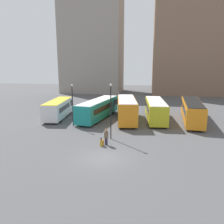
% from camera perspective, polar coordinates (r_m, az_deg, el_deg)
% --- Properties ---
extents(ground_plane, '(160.00, 160.00, 0.00)m').
position_cam_1_polar(ground_plane, '(19.91, -2.21, -11.90)').
color(ground_plane, '#4C4C4F').
extents(building_block_left, '(18.20, 13.89, 29.52)m').
position_cam_1_polar(building_block_left, '(72.38, -5.02, 17.03)').
color(building_block_left, gray).
rests_on(building_block_left, ground_plane).
extents(building_block_right, '(30.24, 16.10, 43.20)m').
position_cam_1_polar(building_block_right, '(73.01, 23.87, 21.51)').
color(building_block_right, '#7F604C').
rests_on(building_block_right, ground_plane).
extents(bus_0, '(3.52, 9.51, 2.79)m').
position_cam_1_polar(bus_0, '(35.78, -13.77, 0.97)').
color(bus_0, silver).
rests_on(bus_0, ground_plane).
extents(bus_1, '(4.39, 12.21, 2.92)m').
position_cam_1_polar(bus_1, '(34.45, -3.45, 1.02)').
color(bus_1, '#19847F').
rests_on(bus_1, ground_plane).
extents(bus_2, '(4.01, 10.47, 3.36)m').
position_cam_1_polar(bus_2, '(32.86, 3.82, 0.88)').
color(bus_2, orange).
rests_on(bus_2, ground_plane).
extents(bus_3, '(3.22, 10.50, 3.03)m').
position_cam_1_polar(bus_3, '(33.77, 11.28, 0.67)').
color(bus_3, gold).
rests_on(bus_3, ground_plane).
extents(bus_4, '(3.56, 12.51, 3.04)m').
position_cam_1_polar(bus_4, '(34.64, 20.13, 0.48)').
color(bus_4, orange).
rests_on(bus_4, ground_plane).
extents(traveler, '(0.56, 0.56, 1.74)m').
position_cam_1_polar(traveler, '(22.64, -1.53, -6.14)').
color(traveler, '#382D4C').
rests_on(traveler, ground_plane).
extents(suitcase, '(0.35, 0.45, 0.93)m').
position_cam_1_polar(suitcase, '(22.61, -2.64, -8.07)').
color(suitcase, '#B27A1E').
rests_on(suitcase, ground_plane).
extents(lamp_post_0, '(0.28, 0.28, 6.20)m').
position_cam_1_polar(lamp_post_0, '(23.90, -0.31, 1.20)').
color(lamp_post_0, black).
rests_on(lamp_post_0, ground_plane).
extents(lamp_post_1, '(0.28, 0.28, 5.71)m').
position_cam_1_polar(lamp_post_1, '(29.90, -10.28, 2.63)').
color(lamp_post_1, black).
rests_on(lamp_post_1, ground_plane).
extents(trash_bin, '(0.52, 0.52, 0.85)m').
position_cam_1_polar(trash_bin, '(29.99, -8.72, -3.01)').
color(trash_bin, '#285633').
rests_on(trash_bin, ground_plane).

